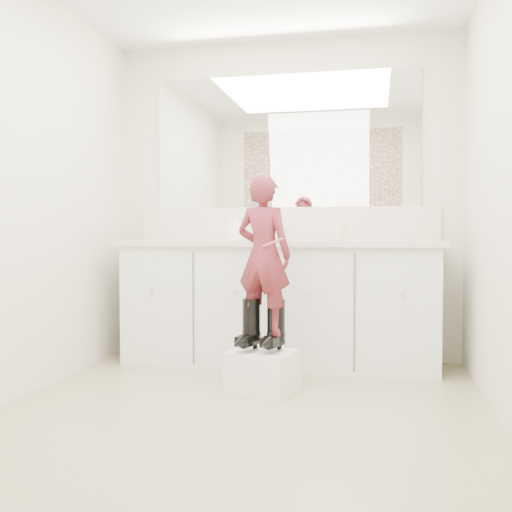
# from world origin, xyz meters

# --- Properties ---
(floor) EXTENTS (3.00, 3.00, 0.00)m
(floor) POSITION_xyz_m (0.00, 0.00, 0.00)
(floor) COLOR #807454
(floor) RESTS_ON ground
(wall_back) EXTENTS (2.60, 0.00, 2.60)m
(wall_back) POSITION_xyz_m (0.00, 1.50, 1.20)
(wall_back) COLOR beige
(wall_back) RESTS_ON floor
(wall_front) EXTENTS (2.60, 0.00, 2.60)m
(wall_front) POSITION_xyz_m (0.00, -1.50, 1.20)
(wall_front) COLOR beige
(wall_front) RESTS_ON floor
(wall_left) EXTENTS (0.00, 3.00, 3.00)m
(wall_left) POSITION_xyz_m (-1.30, 0.00, 1.20)
(wall_left) COLOR beige
(wall_left) RESTS_ON floor
(vanity_cabinet) EXTENTS (2.20, 0.55, 0.85)m
(vanity_cabinet) POSITION_xyz_m (0.00, 1.23, 0.42)
(vanity_cabinet) COLOR silver
(vanity_cabinet) RESTS_ON floor
(countertop) EXTENTS (2.28, 0.58, 0.04)m
(countertop) POSITION_xyz_m (0.00, 1.21, 0.87)
(countertop) COLOR beige
(countertop) RESTS_ON vanity_cabinet
(backsplash) EXTENTS (2.28, 0.03, 0.25)m
(backsplash) POSITION_xyz_m (0.00, 1.49, 1.02)
(backsplash) COLOR beige
(backsplash) RESTS_ON countertop
(mirror) EXTENTS (2.00, 0.02, 1.00)m
(mirror) POSITION_xyz_m (0.00, 1.49, 1.64)
(mirror) COLOR white
(mirror) RESTS_ON wall_back
(faucet) EXTENTS (0.08, 0.08, 0.10)m
(faucet) POSITION_xyz_m (0.00, 1.38, 0.94)
(faucet) COLOR silver
(faucet) RESTS_ON countertop
(cup) EXTENTS (0.14, 0.14, 0.10)m
(cup) POSITION_xyz_m (0.43, 1.27, 0.94)
(cup) COLOR beige
(cup) RESTS_ON countertop
(soap_bottle) EXTENTS (0.10, 0.10, 0.21)m
(soap_bottle) POSITION_xyz_m (-0.31, 1.20, 1.00)
(soap_bottle) COLOR white
(soap_bottle) RESTS_ON countertop
(step_stool) EXTENTS (0.45, 0.40, 0.24)m
(step_stool) POSITION_xyz_m (0.03, 0.51, 0.12)
(step_stool) COLOR white
(step_stool) RESTS_ON floor
(boot_left) EXTENTS (0.17, 0.23, 0.31)m
(boot_left) POSITION_xyz_m (-0.05, 0.53, 0.39)
(boot_left) COLOR black
(boot_left) RESTS_ON step_stool
(boot_right) EXTENTS (0.17, 0.23, 0.31)m
(boot_right) POSITION_xyz_m (0.10, 0.53, 0.39)
(boot_right) COLOR black
(boot_right) RESTS_ON step_stool
(toddler) EXTENTS (0.40, 0.31, 0.95)m
(toddler) POSITION_xyz_m (0.03, 0.53, 0.81)
(toddler) COLOR #A43243
(toddler) RESTS_ON step_stool
(toothbrush) EXTENTS (0.13, 0.05, 0.06)m
(toothbrush) POSITION_xyz_m (0.10, 0.45, 0.89)
(toothbrush) COLOR #DA5587
(toothbrush) RESTS_ON toddler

